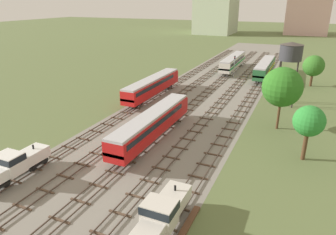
{
  "coord_description": "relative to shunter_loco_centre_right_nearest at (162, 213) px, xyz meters",
  "views": [
    {
      "loc": [
        18.31,
        -3.34,
        18.79
      ],
      "look_at": [
        0.0,
        37.93,
        1.5
      ],
      "focal_mm": 32.97,
      "sensor_mm": 36.0,
      "label": 1
    }
  ],
  "objects": [
    {
      "name": "lineside_tree_0",
      "position": [
        10.66,
        19.07,
        3.1
      ],
      "size": [
        3.79,
        3.79,
        7.07
      ],
      "color": "#4C331E",
      "rests_on": "ground"
    },
    {
      "name": "track_left",
      "position": [
        -13.8,
        41.1,
        -1.87
      ],
      "size": [
        2.4,
        126.0,
        0.29
      ],
      "color": "#47382D",
      "rests_on": "ground"
    },
    {
      "name": "diesel_railcar_centre_left_farther",
      "position": [
        -9.2,
        67.04,
        0.59
      ],
      "size": [
        2.96,
        20.5,
        3.8
      ],
      "color": "beige",
      "rests_on": "ground"
    },
    {
      "name": "lineside_tree_1",
      "position": [
        6.66,
        28.13,
        4.65
      ],
      "size": [
        5.94,
        5.94,
        9.64
      ],
      "color": "#4C331E",
      "rests_on": "ground"
    },
    {
      "name": "diesel_railcar_centre_right_far",
      "position": [
        0.0,
        62.61,
        0.59
      ],
      "size": [
        2.96,
        20.5,
        3.8
      ],
      "color": "#286638",
      "rests_on": "ground"
    },
    {
      "name": "ground_plane",
      "position": [
        -9.2,
        40.1,
        -2.01
      ],
      "size": [
        480.0,
        480.0,
        0.0
      ],
      "primitive_type": "plane",
      "color": "#5B6B3D"
    },
    {
      "name": "signal_post_nearest",
      "position": [
        -6.9,
        58.07,
        1.65
      ],
      "size": [
        0.28,
        0.47,
        5.8
      ],
      "color": "gray",
      "rests_on": "ground"
    },
    {
      "name": "skyline_tower_1",
      "position": [
        7.0,
        179.77,
        15.29
      ],
      "size": [
        22.62,
        16.98,
        34.59
      ],
      "color": "beige",
      "rests_on": "ground"
    },
    {
      "name": "water_tower",
      "position": [
        6.66,
        41.06,
        7.9
      ],
      "size": [
        4.19,
        4.19,
        11.76
      ],
      "color": "#2D2826",
      "rests_on": "ground"
    },
    {
      "name": "diesel_railcar_centre_left_mid",
      "position": [
        -9.2,
        16.63,
        0.59
      ],
      "size": [
        2.96,
        20.5,
        3.8
      ],
      "color": "red",
      "rests_on": "ground"
    },
    {
      "name": "diesel_railcar_far_left_midfar",
      "position": [
        -18.4,
        35.01,
        0.59
      ],
      "size": [
        2.96,
        20.5,
        3.8
      ],
      "color": "red",
      "rests_on": "ground"
    },
    {
      "name": "track_centre",
      "position": [
        -4.6,
        41.1,
        -1.87
      ],
      "size": [
        2.4,
        126.0,
        0.29
      ],
      "color": "#47382D",
      "rests_on": "ground"
    },
    {
      "name": "track_far_left",
      "position": [
        -18.4,
        41.1,
        -1.87
      ],
      "size": [
        2.4,
        126.0,
        0.29
      ],
      "color": "#47382D",
      "rests_on": "ground"
    },
    {
      "name": "track_centre_left",
      "position": [
        -9.2,
        41.1,
        -1.87
      ],
      "size": [
        2.4,
        126.0,
        0.29
      ],
      "color": "#47382D",
      "rests_on": "ground"
    },
    {
      "name": "shunter_loco_far_left_near",
      "position": [
        -18.4,
        1.04,
        0.0
      ],
      "size": [
        2.74,
        8.46,
        3.1
      ],
      "color": "white",
      "rests_on": "ground"
    },
    {
      "name": "track_centre_right",
      "position": [
        -0.0,
        41.1,
        -1.87
      ],
      "size": [
        2.4,
        126.0,
        0.29
      ],
      "color": "#47382D",
      "rests_on": "ground"
    },
    {
      "name": "shunter_loco_centre_right_nearest",
      "position": [
        0.0,
        0.0,
        0.0
      ],
      "size": [
        2.74,
        8.46,
        3.1
      ],
      "color": "beige",
      "rests_on": "ground"
    },
    {
      "name": "ballast_bed",
      "position": [
        -9.2,
        40.1,
        -2.01
      ],
      "size": [
        22.4,
        176.0,
        0.01
      ],
      "primitive_type": "cube",
      "color": "gray",
      "rests_on": "ground"
    },
    {
      "name": "lineside_tree_2",
      "position": [
        11.16,
        57.71,
        2.72
      ],
      "size": [
        4.74,
        4.74,
        7.13
      ],
      "color": "#4C331E",
      "rests_on": "ground"
    }
  ]
}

